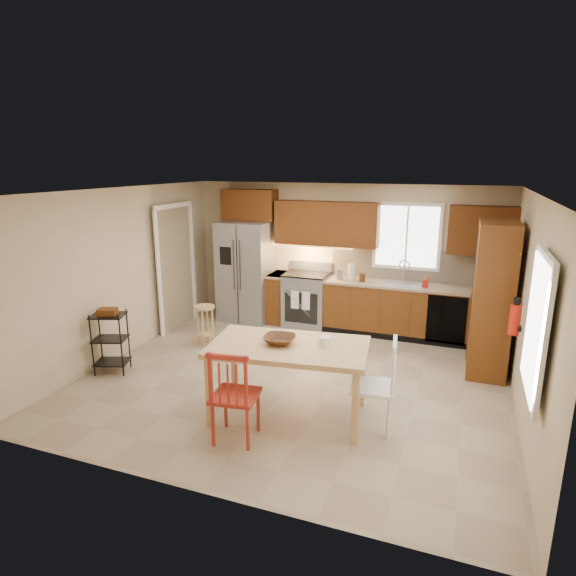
{
  "coord_description": "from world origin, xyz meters",
  "views": [
    {
      "loc": [
        2.02,
        -5.67,
        2.85
      ],
      "look_at": [
        -0.24,
        0.4,
        1.15
      ],
      "focal_mm": 30.0,
      "sensor_mm": 36.0,
      "label": 1
    }
  ],
  "objects_px": {
    "refrigerator": "(246,271)",
    "table_bowl": "(280,344)",
    "dining_table": "(289,381)",
    "chair_red": "(235,394)",
    "utility_cart": "(111,342)",
    "bar_stool": "(205,325)",
    "soap_bottle": "(426,282)",
    "fire_extinguisher": "(515,320)",
    "pantry": "(492,298)",
    "table_jar": "(325,343)",
    "range_stove": "(307,300)",
    "chair_white": "(373,385)"
  },
  "relations": [
    {
      "from": "refrigerator",
      "to": "pantry",
      "type": "xyz_separation_m",
      "value": [
        4.13,
        -0.93,
        0.14
      ]
    },
    {
      "from": "chair_red",
      "to": "fire_extinguisher",
      "type": "bearing_deg",
      "value": 25.48
    },
    {
      "from": "table_jar",
      "to": "chair_red",
      "type": "bearing_deg",
      "value": -134.03
    },
    {
      "from": "utility_cart",
      "to": "dining_table",
      "type": "bearing_deg",
      "value": -25.37
    },
    {
      "from": "refrigerator",
      "to": "bar_stool",
      "type": "height_order",
      "value": "refrigerator"
    },
    {
      "from": "pantry",
      "to": "chair_white",
      "type": "relative_size",
      "value": 2.03
    },
    {
      "from": "fire_extinguisher",
      "to": "utility_cart",
      "type": "relative_size",
      "value": 0.41
    },
    {
      "from": "range_stove",
      "to": "soap_bottle",
      "type": "xyz_separation_m",
      "value": [
        2.03,
        -0.08,
        0.54
      ]
    },
    {
      "from": "soap_bottle",
      "to": "chair_white",
      "type": "xyz_separation_m",
      "value": [
        -0.26,
        -2.99,
        -0.48
      ]
    },
    {
      "from": "soap_bottle",
      "to": "dining_table",
      "type": "xyz_separation_m",
      "value": [
        -1.21,
        -3.04,
        -0.57
      ]
    },
    {
      "from": "refrigerator",
      "to": "dining_table",
      "type": "relative_size",
      "value": 1.04
    },
    {
      "from": "range_stove",
      "to": "table_jar",
      "type": "relative_size",
      "value": 5.45
    },
    {
      "from": "bar_stool",
      "to": "chair_red",
      "type": "bearing_deg",
      "value": -51.72
    },
    {
      "from": "soap_bottle",
      "to": "chair_white",
      "type": "bearing_deg",
      "value": -95.02
    },
    {
      "from": "refrigerator",
      "to": "dining_table",
      "type": "xyz_separation_m",
      "value": [
        1.97,
        -3.07,
        -0.48
      ]
    },
    {
      "from": "dining_table",
      "to": "chair_red",
      "type": "height_order",
      "value": "chair_red"
    },
    {
      "from": "chair_white",
      "to": "dining_table",
      "type": "bearing_deg",
      "value": 85.76
    },
    {
      "from": "refrigerator",
      "to": "table_bowl",
      "type": "bearing_deg",
      "value": -58.82
    },
    {
      "from": "chair_white",
      "to": "bar_stool",
      "type": "height_order",
      "value": "chair_white"
    },
    {
      "from": "chair_red",
      "to": "utility_cart",
      "type": "xyz_separation_m",
      "value": [
        -2.38,
        0.91,
        -0.08
      ]
    },
    {
      "from": "range_stove",
      "to": "table_bowl",
      "type": "xyz_separation_m",
      "value": [
        0.71,
        -3.13,
        0.41
      ]
    },
    {
      "from": "dining_table",
      "to": "utility_cart",
      "type": "xyz_separation_m",
      "value": [
        -2.73,
        0.26,
        0.01
      ]
    },
    {
      "from": "chair_white",
      "to": "chair_red",
      "type": "bearing_deg",
      "value": 111.05
    },
    {
      "from": "pantry",
      "to": "table_jar",
      "type": "height_order",
      "value": "pantry"
    },
    {
      "from": "bar_stool",
      "to": "utility_cart",
      "type": "relative_size",
      "value": 0.75
    },
    {
      "from": "utility_cart",
      "to": "refrigerator",
      "type": "bearing_deg",
      "value": 54.97
    },
    {
      "from": "soap_bottle",
      "to": "table_bowl",
      "type": "distance_m",
      "value": 3.32
    },
    {
      "from": "table_bowl",
      "to": "refrigerator",
      "type": "bearing_deg",
      "value": 121.18
    },
    {
      "from": "range_stove",
      "to": "soap_bottle",
      "type": "bearing_deg",
      "value": -2.4
    },
    {
      "from": "chair_red",
      "to": "chair_white",
      "type": "relative_size",
      "value": 1.0
    },
    {
      "from": "range_stove",
      "to": "dining_table",
      "type": "xyz_separation_m",
      "value": [
        0.82,
        -3.13,
        -0.03
      ]
    },
    {
      "from": "refrigerator",
      "to": "fire_extinguisher",
      "type": "bearing_deg",
      "value": -24.52
    },
    {
      "from": "refrigerator",
      "to": "table_bowl",
      "type": "height_order",
      "value": "refrigerator"
    },
    {
      "from": "table_bowl",
      "to": "utility_cart",
      "type": "xyz_separation_m",
      "value": [
        -2.62,
        0.26,
        -0.43
      ]
    },
    {
      "from": "dining_table",
      "to": "bar_stool",
      "type": "relative_size",
      "value": 2.69
    },
    {
      "from": "fire_extinguisher",
      "to": "chair_white",
      "type": "xyz_separation_m",
      "value": [
        -1.41,
        -1.04,
        -0.58
      ]
    },
    {
      "from": "dining_table",
      "to": "chair_red",
      "type": "distance_m",
      "value": 0.74
    },
    {
      "from": "chair_red",
      "to": "bar_stool",
      "type": "relative_size",
      "value": 1.58
    },
    {
      "from": "soap_bottle",
      "to": "utility_cart",
      "type": "height_order",
      "value": "soap_bottle"
    },
    {
      "from": "table_bowl",
      "to": "utility_cart",
      "type": "bearing_deg",
      "value": 174.33
    },
    {
      "from": "pantry",
      "to": "table_jar",
      "type": "relative_size",
      "value": 12.43
    },
    {
      "from": "range_stove",
      "to": "pantry",
      "type": "bearing_deg",
      "value": -18.29
    },
    {
      "from": "soap_bottle",
      "to": "dining_table",
      "type": "height_order",
      "value": "soap_bottle"
    },
    {
      "from": "range_stove",
      "to": "bar_stool",
      "type": "height_order",
      "value": "range_stove"
    },
    {
      "from": "range_stove",
      "to": "pantry",
      "type": "height_order",
      "value": "pantry"
    },
    {
      "from": "refrigerator",
      "to": "fire_extinguisher",
      "type": "height_order",
      "value": "refrigerator"
    },
    {
      "from": "utility_cart",
      "to": "bar_stool",
      "type": "bearing_deg",
      "value": 42.61
    },
    {
      "from": "bar_stool",
      "to": "dining_table",
      "type": "bearing_deg",
      "value": -36.77
    },
    {
      "from": "fire_extinguisher",
      "to": "bar_stool",
      "type": "xyz_separation_m",
      "value": [
        -4.38,
        0.52,
        -0.77
      ]
    },
    {
      "from": "fire_extinguisher",
      "to": "bar_stool",
      "type": "distance_m",
      "value": 4.48
    }
  ]
}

